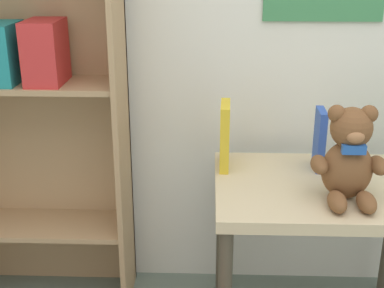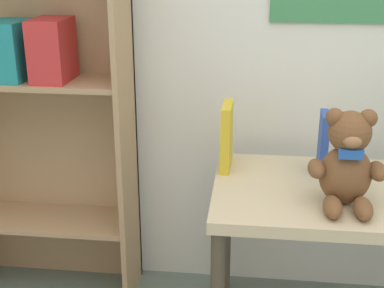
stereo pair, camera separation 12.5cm
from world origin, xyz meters
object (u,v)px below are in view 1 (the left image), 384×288
at_px(book_standing_yellow, 225,136).
at_px(bookshelf_side, 28,49).
at_px(book_standing_blue, 320,140).
at_px(display_table, 322,207).
at_px(teddy_bear, 349,158).

bearing_deg(book_standing_yellow, bookshelf_side, 173.65).
bearing_deg(book_standing_blue, bookshelf_side, 175.90).
height_order(bookshelf_side, display_table, bookshelf_side).
relative_size(bookshelf_side, display_table, 2.44).
xyz_separation_m(bookshelf_side, book_standing_blue, (0.96, -0.10, -0.27)).
bearing_deg(display_table, bookshelf_side, 166.74).
xyz_separation_m(display_table, teddy_bear, (0.04, -0.10, 0.20)).
distance_m(bookshelf_side, teddy_bear, 1.07).
height_order(book_standing_yellow, book_standing_blue, book_standing_yellow).
bearing_deg(book_standing_yellow, book_standing_blue, 1.23).
height_order(display_table, teddy_bear, teddy_bear).
xyz_separation_m(teddy_bear, book_standing_blue, (-0.04, 0.22, -0.03)).
relative_size(teddy_bear, book_standing_blue, 1.40).
bearing_deg(bookshelf_side, teddy_bear, -18.07).
bearing_deg(display_table, book_standing_blue, 90.00).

